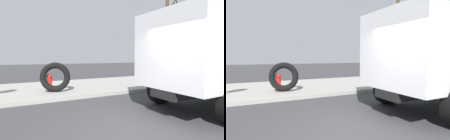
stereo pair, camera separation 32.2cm
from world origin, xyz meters
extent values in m
plane|color=#38383A|center=(0.00, 0.00, 0.00)|extent=(80.00, 80.00, 0.00)
cube|color=#99968E|center=(0.00, 6.50, 0.07)|extent=(36.00, 5.00, 0.15)
cylinder|color=red|center=(-0.94, 5.50, 0.45)|extent=(0.21, 0.21, 0.60)
sphere|color=red|center=(-0.94, 5.50, 0.82)|extent=(0.24, 0.24, 0.24)
cylinder|color=red|center=(-0.94, 5.31, 0.52)|extent=(0.10, 0.17, 0.10)
cylinder|color=red|center=(-0.94, 5.69, 0.52)|extent=(0.10, 0.17, 0.10)
cylinder|color=red|center=(-0.94, 5.31, 0.45)|extent=(0.11, 0.17, 0.11)
torus|color=black|center=(-0.74, 5.25, 0.81)|extent=(1.35, 0.72, 1.32)
cube|color=silver|center=(2.20, 0.72, 1.90)|extent=(2.04, 2.53, 2.20)
cylinder|color=black|center=(2.38, 1.98, 0.55)|extent=(1.10, 0.32, 1.10)
cylinder|color=#4C3823|center=(5.91, 5.29, 3.03)|extent=(0.20, 0.20, 5.76)
cylinder|color=#4C3823|center=(6.19, 5.27, 4.32)|extent=(0.11, 0.63, 1.10)
cylinder|color=#4C3823|center=(6.39, 4.94, 3.99)|extent=(0.79, 1.03, 1.10)
cylinder|color=#4C3823|center=(6.12, 4.68, 4.70)|extent=(1.28, 0.50, 0.95)
cylinder|color=#4C3823|center=(6.27, 5.49, 4.58)|extent=(0.48, 0.80, 1.33)
cylinder|color=#595B5E|center=(9.42, 5.02, 2.96)|extent=(0.12, 0.12, 5.63)
camera|label=1|loc=(-2.34, -2.97, 1.71)|focal=29.29mm
camera|label=2|loc=(-2.05, -3.12, 1.71)|focal=29.29mm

